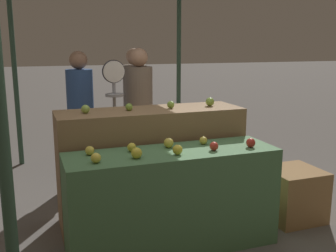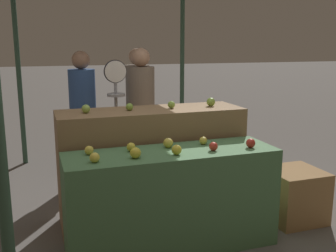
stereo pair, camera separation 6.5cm
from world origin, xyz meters
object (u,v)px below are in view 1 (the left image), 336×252
person_vendor_at_scale (139,107)px  produce_scale (114,100)px  person_customer_left (81,108)px  wooden_crate_side (293,194)px  person_customer_right (135,100)px

person_vendor_at_scale → produce_scale: bearing=18.4°
person_vendor_at_scale → person_customer_left: (-0.68, 0.25, -0.02)m
wooden_crate_side → person_customer_left: bearing=136.2°
person_customer_left → produce_scale: bearing=136.3°
produce_scale → person_customer_left: bearing=117.9°
person_vendor_at_scale → wooden_crate_side: (1.16, -1.51, -0.73)m
person_customer_right → person_customer_left: bearing=38.5°
person_customer_right → wooden_crate_side: (1.06, -2.06, -0.73)m
person_customer_right → person_vendor_at_scale: bearing=97.6°
person_vendor_at_scale → person_customer_left: person_vendor_at_scale is taller
produce_scale → person_customer_right: 1.00m
person_vendor_at_scale → person_customer_left: size_ratio=1.02×
person_customer_left → wooden_crate_side: person_customer_left is taller
person_customer_left → person_customer_right: 0.83m
person_vendor_at_scale → person_customer_right: (0.10, 0.55, -0.00)m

